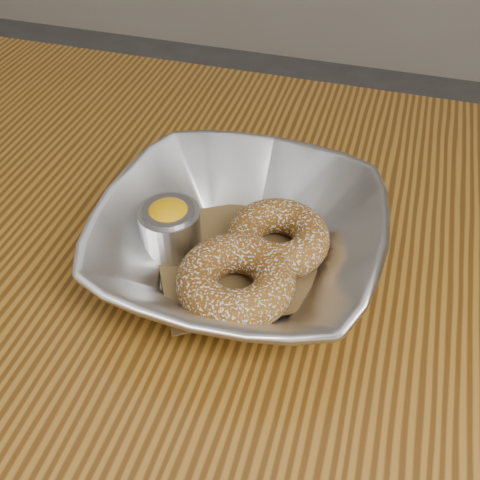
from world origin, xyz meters
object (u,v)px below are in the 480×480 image
(table, at_px, (189,354))
(donut_back, at_px, (278,238))
(ramekin, at_px, (170,226))
(donut_front, at_px, (236,281))
(serving_bowl, at_px, (240,240))

(table, relative_size, donut_back, 13.07)
(ramekin, bearing_deg, donut_front, -28.99)
(table, relative_size, ramekin, 21.92)
(serving_bowl, relative_size, ramekin, 4.51)
(donut_back, xyz_separation_m, ramekin, (-0.09, -0.02, 0.01))
(table, bearing_deg, ramekin, 120.59)
(donut_back, distance_m, donut_front, 0.06)
(table, height_order, donut_front, donut_front)
(table, bearing_deg, serving_bowl, 46.69)
(table, distance_m, serving_bowl, 0.14)
(donut_front, relative_size, ramekin, 1.79)
(donut_front, distance_m, ramekin, 0.08)
(table, xyz_separation_m, donut_back, (0.07, 0.06, 0.13))
(serving_bowl, distance_m, donut_front, 0.05)
(table, xyz_separation_m, ramekin, (-0.02, 0.04, 0.13))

